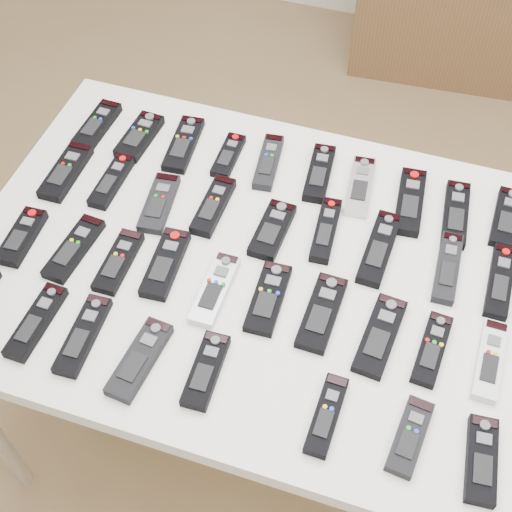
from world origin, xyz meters
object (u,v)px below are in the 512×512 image
(table, at_px, (256,278))
(remote_0, at_px, (97,125))
(remote_12, at_px, (159,203))
(remote_30, at_px, (36,322))
(remote_14, at_px, (272,230))
(remote_24, at_px, (268,298))
(remote_2, at_px, (184,144))
(remote_17, at_px, (448,268))
(remote_21, at_px, (118,262))
(remote_31, at_px, (83,335))
(remote_34, at_px, (326,415))
(remote_25, at_px, (322,313))
(remote_5, at_px, (319,173))
(remote_9, at_px, (508,218))
(remote_19, at_px, (22,237))
(remote_23, at_px, (215,289))
(remote_4, at_px, (268,162))
(remote_22, at_px, (165,264))
(remote_26, at_px, (380,336))
(remote_11, at_px, (112,181))
(remote_28, at_px, (490,360))
(remote_1, at_px, (139,136))
(remote_18, at_px, (500,281))
(remote_20, at_px, (74,248))
(remote_3, at_px, (228,156))
(remote_13, at_px, (213,206))
(remote_27, at_px, (432,349))
(remote_10, at_px, (66,172))
(remote_33, at_px, (206,370))
(remote_36, at_px, (482,460))
(remote_15, at_px, (326,230))
(remote_6, at_px, (360,187))
(remote_35, at_px, (410,437))
(remote_16, at_px, (379,248))
(remote_7, at_px, (410,202))

(table, xyz_separation_m, remote_0, (-0.51, 0.27, 0.07))
(remote_12, bearing_deg, remote_30, -113.51)
(remote_14, bearing_deg, remote_24, -72.94)
(remote_2, height_order, remote_17, remote_17)
(remote_21, xyz_separation_m, remote_31, (0.01, -0.19, 0.00))
(remote_12, height_order, remote_34, remote_34)
(remote_24, relative_size, remote_25, 0.96)
(remote_0, distance_m, remote_5, 0.57)
(remote_5, height_order, remote_9, remote_5)
(remote_19, xyz_separation_m, remote_23, (0.45, 0.00, -0.00))
(remote_14, distance_m, remote_21, 0.34)
(table, height_order, remote_4, remote_4)
(remote_22, xyz_separation_m, remote_26, (0.47, -0.03, -0.00))
(remote_11, height_order, remote_31, remote_11)
(remote_28, xyz_separation_m, remote_31, (-0.77, -0.19, -0.00))
(remote_4, bearing_deg, remote_30, -124.80)
(remote_1, distance_m, remote_18, 0.91)
(remote_4, relative_size, remote_5, 0.99)
(remote_1, xyz_separation_m, remote_12, (0.13, -0.19, -0.00))
(remote_20, bearing_deg, remote_23, 3.77)
(remote_4, bearing_deg, remote_3, 177.76)
(remote_3, xyz_separation_m, remote_31, (-0.10, -0.56, 0.00))
(table, bearing_deg, remote_9, 29.73)
(remote_13, relative_size, remote_28, 0.96)
(remote_24, bearing_deg, remote_27, -4.99)
(remote_9, xyz_separation_m, remote_11, (-0.89, -0.17, 0.00))
(remote_5, xyz_separation_m, remote_21, (-0.34, -0.38, -0.00))
(remote_10, relative_size, remote_20, 1.00)
(remote_10, distance_m, remote_31, 0.46)
(remote_25, distance_m, remote_34, 0.22)
(remote_5, relative_size, remote_26, 0.94)
(remote_33, bearing_deg, remote_9, 46.12)
(remote_36, bearing_deg, remote_15, 128.28)
(remote_6, distance_m, remote_33, 0.58)
(remote_14, height_order, remote_27, remote_14)
(remote_9, xyz_separation_m, remote_26, (-0.21, -0.39, 0.00))
(remote_6, distance_m, remote_15, 0.16)
(remote_13, bearing_deg, remote_0, 156.95)
(remote_6, relative_size, remote_22, 0.98)
(remote_4, height_order, remote_35, same)
(remote_0, distance_m, remote_22, 0.48)
(remote_6, xyz_separation_m, remote_16, (0.08, -0.16, 0.00))
(remote_10, distance_m, remote_13, 0.37)
(remote_23, relative_size, remote_26, 0.97)
(remote_18, height_order, remote_19, remote_19)
(remote_2, xyz_separation_m, remote_34, (0.51, -0.58, 0.00))
(remote_25, bearing_deg, remote_36, -29.95)
(table, bearing_deg, remote_7, 43.08)
(remote_12, height_order, remote_20, same)
(remote_14, height_order, remote_33, same)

